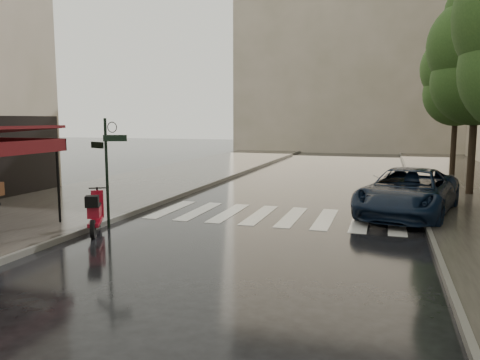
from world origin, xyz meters
The scene contains 11 objects.
ground centered at (0.00, 0.00, 0.00)m, with size 120.00×120.00×0.00m, color black.
sidewalk_near centered at (-4.50, 12.00, 0.06)m, with size 6.00×60.00×0.12m, color #38332D.
curb_near centered at (-1.45, 12.00, 0.07)m, with size 0.12×60.00×0.16m, color #595651.
curb_far centered at (7.45, 12.00, 0.07)m, with size 0.12×60.00×0.16m, color #595651.
crosswalk centered at (2.98, 6.00, 0.01)m, with size 7.85×3.20×0.01m.
signpost centered at (-1.19, 3.00, 1.83)m, with size 1.17×0.29×3.10m.
backdrop_building centered at (3.00, 38.00, 10.00)m, with size 22.00×6.00×20.00m, color #9E9378.
tree_mid centered at (9.50, 12.00, 5.59)m, with size 3.80×3.80×8.34m.
tree_far centered at (9.70, 19.00, 5.46)m, with size 3.80×3.80×8.16m.
scooter centered at (-1.16, 2.32, 0.54)m, with size 0.99×1.61×1.16m.
parked_car centered at (7.00, 7.39, 0.76)m, with size 2.51×5.43×1.51m, color black.
Camera 1 is at (6.27, -8.32, 3.06)m, focal length 35.00 mm.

